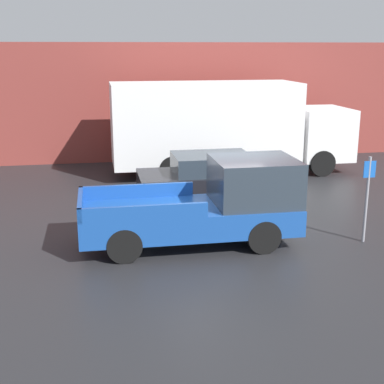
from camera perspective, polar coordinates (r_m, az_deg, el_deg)
The scene contains 6 objects.
ground_plane at distance 13.26m, azimuth 3.46°, elevation -5.15°, with size 60.00×60.00×0.00m, color #232326.
building_wall at distance 22.37m, azimuth -2.56°, elevation 9.51°, with size 28.00×0.15×4.81m.
pickup_truck at distance 12.79m, azimuth 2.00°, elevation -1.38°, with size 5.14×1.99×2.05m.
car at distance 16.39m, azimuth 1.79°, elevation 1.61°, with size 4.23×1.99×1.47m.
delivery_truck at distance 19.99m, azimuth 3.35°, elevation 7.13°, with size 8.93×2.56×3.38m.
parking_sign at distance 13.45m, azimuth 18.18°, elevation -0.23°, with size 0.30×0.07×2.12m.
Camera 1 is at (-3.00, -12.07, 4.59)m, focal length 50.00 mm.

